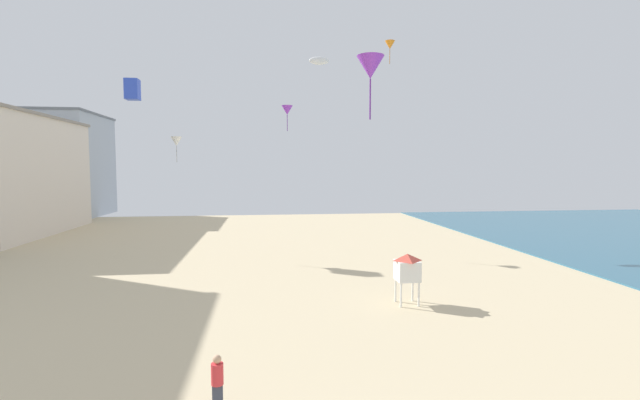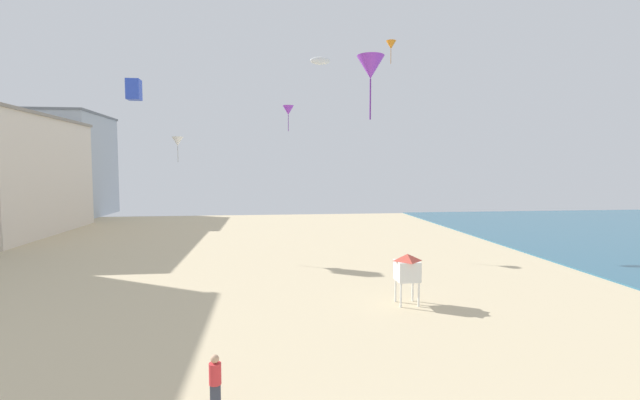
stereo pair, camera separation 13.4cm
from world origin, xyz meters
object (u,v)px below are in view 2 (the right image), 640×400
object	(u,v)px
kite_orange_delta	(391,45)
kite_purple_delta	(371,67)
kite_flyer	(215,380)
kite_white_delta_2	(178,141)
kite_white_parafoil	(320,61)
kite_purple_delta_2	(288,110)
lifeguard_stand	(407,268)
kite_blue_box	(134,90)

from	to	relation	value
kite_orange_delta	kite_purple_delta	xyz separation A→B (m)	(-4.81, -13.10, -4.88)
kite_flyer	kite_white_delta_2	xyz separation A→B (m)	(-5.51, 23.94, 8.00)
kite_orange_delta	kite_white_parafoil	size ratio (longest dim) A/B	1.04
kite_flyer	kite_purple_delta_2	distance (m)	27.64
lifeguard_stand	kite_white_delta_2	bearing A→B (deg)	140.24
kite_white_parafoil	kite_purple_delta	bearing A→B (deg)	-87.60
kite_purple_delta	kite_blue_box	bearing A→B (deg)	137.50
kite_purple_delta	kite_white_delta_2	world-z (taller)	kite_purple_delta
kite_flyer	kite_white_delta_2	distance (m)	25.84
lifeguard_stand	kite_white_parafoil	bearing A→B (deg)	104.18
kite_flyer	kite_purple_delta	world-z (taller)	kite_purple_delta
kite_white_delta_2	kite_flyer	bearing A→B (deg)	-77.04
kite_orange_delta	kite_purple_delta	size ratio (longest dim) A/B	0.56
kite_blue_box	kite_purple_delta_2	size ratio (longest dim) A/B	0.78
kite_orange_delta	kite_white_delta_2	bearing A→B (deg)	-179.53
lifeguard_stand	kite_blue_box	distance (m)	26.98
kite_purple_delta_2	kite_orange_delta	bearing A→B (deg)	-7.88
kite_flyer	kite_orange_delta	distance (m)	31.24
kite_orange_delta	kite_white_delta_2	xyz separation A→B (m)	(-17.26, -0.14, -8.05)
kite_white_parafoil	kite_white_delta_2	bearing A→B (deg)	-163.76
lifeguard_stand	kite_purple_delta_2	xyz separation A→B (m)	(-5.09, 16.42, 9.82)
kite_orange_delta	kite_purple_delta	bearing A→B (deg)	-110.17
kite_white_delta_2	kite_white_parafoil	bearing A→B (deg)	16.24
kite_flyer	kite_purple_delta	size ratio (longest dim) A/B	0.49
kite_blue_box	kite_white_delta_2	world-z (taller)	kite_blue_box
kite_orange_delta	kite_blue_box	xyz separation A→B (m)	(-20.99, 1.73, -3.78)
kite_white_parafoil	kite_purple_delta	xyz separation A→B (m)	(0.69, -16.38, -4.23)
kite_flyer	kite_blue_box	distance (m)	30.04
kite_white_delta_2	kite_purple_delta_2	xyz separation A→B (m)	(8.81, 1.31, 2.74)
kite_white_delta_2	kite_purple_delta_2	distance (m)	9.32
kite_orange_delta	kite_purple_delta_2	size ratio (longest dim) A/B	0.88
kite_orange_delta	kite_white_parafoil	bearing A→B (deg)	149.15
kite_orange_delta	lifeguard_stand	bearing A→B (deg)	-102.46
kite_flyer	kite_purple_delta	distance (m)	17.14
lifeguard_stand	kite_purple_delta	xyz separation A→B (m)	(-1.44, 2.15, 10.26)
lifeguard_stand	kite_orange_delta	bearing A→B (deg)	85.17
lifeguard_stand	kite_white_parafoil	xyz separation A→B (m)	(-2.13, 18.53, 14.49)
kite_white_parafoil	kite_blue_box	xyz separation A→B (m)	(-15.49, -1.56, -3.12)
kite_white_parafoil	kite_blue_box	bearing A→B (deg)	-174.27
lifeguard_stand	kite_purple_delta	distance (m)	10.58
kite_white_delta_2	kite_orange_delta	bearing A→B (deg)	0.47
kite_blue_box	kite_purple_delta	xyz separation A→B (m)	(16.18, -14.82, -1.11)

